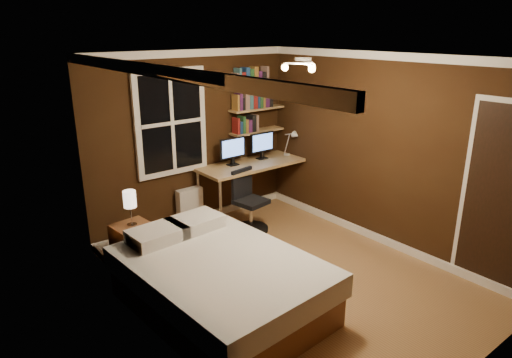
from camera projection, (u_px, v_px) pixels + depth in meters
floor at (290, 276)px, 5.35m from camera, size 4.20×4.20×0.00m
wall_back at (193, 140)px, 6.52m from camera, size 3.20×0.04×2.50m
wall_left at (160, 210)px, 4.01m from camera, size 0.04×4.20×2.50m
wall_right at (384, 152)px, 5.90m from camera, size 0.04×4.20×2.50m
ceiling at (296, 57)px, 4.56m from camera, size 3.20×4.20×0.02m
window at (171, 123)px, 6.19m from camera, size 1.06×0.06×1.46m
door at (503, 202)px, 4.82m from camera, size 0.03×0.82×2.05m
ceiling_fixture at (303, 68)px, 4.52m from camera, size 0.44×0.44×0.18m
bookshelf_lower at (257, 131)px, 7.07m from camera, size 0.92×0.22×0.03m
books_row_lower at (257, 123)px, 7.03m from camera, size 0.42×0.16×0.23m
bookshelf_middle at (257, 109)px, 6.96m from camera, size 0.92×0.22×0.03m
books_row_middle at (257, 100)px, 6.92m from camera, size 0.66×0.16×0.23m
bookshelf_upper at (257, 85)px, 6.85m from camera, size 0.92×0.22×0.03m
books_row_upper at (257, 77)px, 6.81m from camera, size 0.54×0.16×0.23m
bed at (220, 282)px, 4.66m from camera, size 1.65×2.20×0.72m
nightstand at (134, 245)px, 5.53m from camera, size 0.47×0.47×0.53m
bedside_lamp at (131, 208)px, 5.37m from camera, size 0.15×0.15×0.44m
radiator at (190, 207)px, 6.65m from camera, size 0.38×0.13×0.57m
desk at (254, 166)px, 6.90m from camera, size 1.77×0.66×0.84m
monitor_left at (233, 152)px, 6.69m from camera, size 0.43×0.12×0.41m
monitor_right at (262, 146)px, 7.02m from camera, size 0.43×0.12×0.41m
desk_lamp at (290, 143)px, 7.15m from camera, size 0.14×0.32×0.44m
office_chair at (249, 208)px, 6.49m from camera, size 0.49×0.49×0.89m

